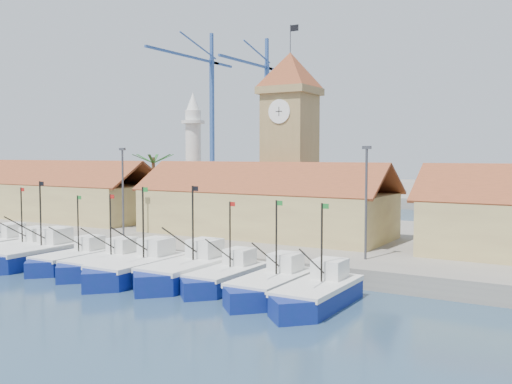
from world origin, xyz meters
The scene contains 20 objects.
ground centered at (0.00, 0.00, 0.00)m, with size 400.00×400.00×0.00m, color #1E3B50.
quay centered at (0.00, 24.00, 0.75)m, with size 140.00×32.00×1.50m, color gray.
terminal centered at (0.00, 110.00, 1.00)m, with size 240.00×80.00×2.00m, color gray.
boat_1 centered at (-17.33, 3.06, 0.73)m, with size 3.43×9.39×7.10m.
boat_2 centered at (-13.27, 1.88, 0.82)m, with size 3.80×10.42×7.89m.
boat_3 centered at (-9.00, 2.51, 0.69)m, with size 3.22×8.81×6.67m.
boat_4 centered at (-5.24, 2.59, 0.71)m, with size 3.33×9.13×6.91m.
boat_5 centered at (-1.21, 2.03, 0.80)m, with size 3.72×10.19×7.71m.
boat_6 centered at (2.85, 3.14, 0.81)m, with size 3.79×10.39×7.86m.
boat_7 centered at (6.22, 3.37, 0.69)m, with size 3.24×8.87×6.71m.
boat_8 centered at (10.57, 2.58, 0.73)m, with size 3.41×9.34×7.07m.
boat_9 centered at (14.28, 1.98, 0.73)m, with size 3.41×9.34×7.07m.
hall_left centered at (-32.00, 20.00, 3.99)m, with size 31.20×10.13×7.61m.
hall_center centered at (0.00, 20.00, 3.99)m, with size 27.04×10.13×7.61m.
clock_tower centered at (0.00, 26.00, 11.96)m, with size 5.80×5.80×22.70m.
minaret centered at (-15.00, 28.00, 9.73)m, with size 3.00×3.00×16.30m.
palm_tree centered at (-20.00, 26.00, 6.25)m, with size 5.60×5.03×8.39m.
lamp_posts centered at (0.50, 12.00, 6.48)m, with size 80.70×0.25×9.03m.
crane_blue_far centered at (-63.88, 99.81, 25.60)m, with size 1.00×37.65×41.81m.
crane_blue_near centered at (-49.45, 106.41, 24.23)m, with size 1.00×33.51×39.93m.
Camera 1 is at (29.39, -31.15, 9.84)m, focal length 40.00 mm.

